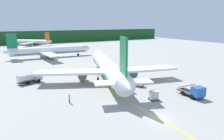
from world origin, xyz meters
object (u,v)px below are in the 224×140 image
Objects in this scene: airliner_mid_apron at (49,51)px; service_truck_fuel at (194,92)px; service_truck_baggage at (30,77)px; cargo_container_near at (153,95)px; airliner_distant at (35,40)px; crew_loader_left at (105,82)px; airliner_foreground at (108,67)px; cargo_container_far at (140,83)px; crew_marshaller at (69,98)px; airliner_far_taxiway at (31,42)px; cargo_container_mid at (128,88)px.

airliner_mid_apron is 64.17m from service_truck_fuel.
service_truck_baggage is 29.78m from cargo_container_near.
airliner_distant reaches higher than crew_loader_left.
airliner_foreground is 17.33× the size of cargo_container_far.
service_truck_baggage is 2.57× the size of cargo_container_far.
airliner_mid_apron is 21.15× the size of crew_loader_left.
airliner_distant is 8.78× the size of cargo_container_far.
airliner_distant reaches higher than service_truck_baggage.
airliner_distant is 138.58m from service_truck_fuel.
airliner_foreground is 6.46× the size of service_truck_fuel.
service_truck_baggage is at bearing 102.81° from crew_marshaller.
airliner_far_taxiway is 116.66m from service_truck_fuel.
airliner_far_taxiway is (1.47, 53.24, -0.57)m from airliner_mid_apron.
airliner_mid_apron is 47.97m from crew_loader_left.
airliner_foreground is at bearing 55.87° from crew_loader_left.
crew_loader_left is at bearing -38.29° from service_truck_baggage.
crew_marshaller is at bearing -77.19° from service_truck_baggage.
service_truck_baggage is at bearing 141.71° from crew_loader_left.
service_truck_fuel is at bearing -20.01° from cargo_container_near.
airliner_foreground is 16.92m from cargo_container_near.
airliner_distant is at bearing 79.33° from service_truck_baggage.
airliner_far_taxiway is at bearing 91.78° from cargo_container_near.
cargo_container_far reaches higher than crew_loader_left.
cargo_container_far is 1.38× the size of crew_loader_left.
service_truck_fuel is at bearing -43.84° from cargo_container_mid.
airliner_distant is 129.52m from cargo_container_mid.
airliner_mid_apron reaches higher than airliner_far_taxiway.
airliner_foreground reaches higher than service_truck_fuel.
airliner_far_taxiway is 113.35m from cargo_container_near.
airliner_mid_apron is 1.75× the size of airliner_distant.
cargo_container_mid reaches higher than crew_loader_left.
airliner_foreground is 10.79m from cargo_container_mid.
service_truck_baggage is at bearing 127.92° from cargo_container_near.
airliner_distant is 130.75m from crew_marshaller.
crew_loader_left is (-2.24, 5.90, 0.00)m from cargo_container_mid.
airliner_far_taxiway is 23.27m from airliner_distant.
airliner_distant is 135.70m from cargo_container_near.
cargo_container_near is (3.52, -113.28, -1.45)m from airliner_far_taxiway.
airliner_distant is at bearing 88.00° from cargo_container_mid.
airliner_distant is at bearing 74.15° from airliner_far_taxiway.
airliner_far_taxiway is at bearing 93.51° from cargo_container_far.
airliner_mid_apron reaches higher than service_truck_fuel.
crew_marshaller is (-10.82, -107.23, -1.28)m from airliner_far_taxiway.
service_truck_fuel is at bearing -45.28° from service_truck_baggage.
cargo_container_near is 0.86× the size of cargo_container_far.
airliner_distant is 12.11× the size of crew_loader_left.
service_truck_fuel is at bearing -21.89° from crew_marshaller.
cargo_container_far is at bearing -86.49° from airliner_far_taxiway.
airliner_far_taxiway is 13.74× the size of crew_loader_left.
service_truck_baggage is at bearing -110.01° from airliner_mid_apron.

